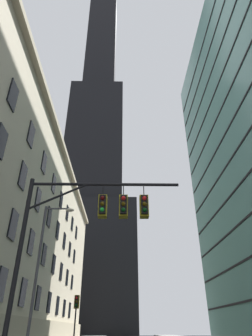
# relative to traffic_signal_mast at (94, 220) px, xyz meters

# --- Properties ---
(dark_skyscraper) EXTENTS (29.25, 29.25, 178.22)m
(dark_skyscraper) POSITION_rel_traffic_signal_mast_xyz_m (-9.03, 80.84, 45.50)
(dark_skyscraper) COLOR black
(dark_skyscraper) RESTS_ON ground
(traffic_signal_mast) EXTENTS (7.12, 0.63, 7.37)m
(traffic_signal_mast) POSITION_rel_traffic_signal_mast_xyz_m (0.00, 0.00, 0.00)
(traffic_signal_mast) COLOR black
(traffic_signal_mast) RESTS_ON sidewalk_left
(traffic_light_far_left) EXTENTS (0.40, 0.63, 3.71)m
(traffic_light_far_left) POSITION_rel_traffic_signal_mast_xyz_m (-2.54, 14.57, -2.41)
(traffic_light_far_left) COLOR black
(traffic_light_far_left) RESTS_ON sidewalk_left
(street_lamppost) EXTENTS (2.02, 0.32, 8.51)m
(street_lamppost) POSITION_rel_traffic_signal_mast_xyz_m (-3.71, 6.31, -0.41)
(street_lamppost) COLOR #47474C
(street_lamppost) RESTS_ON sidewalk_left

